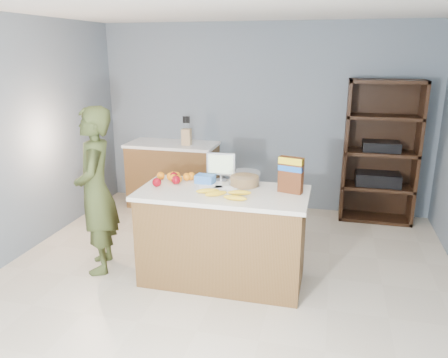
% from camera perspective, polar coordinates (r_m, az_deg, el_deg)
% --- Properties ---
extents(floor, '(4.50, 5.00, 0.02)m').
position_cam_1_polar(floor, '(4.12, -1.22, -14.86)').
color(floor, beige).
rests_on(floor, ground).
extents(walls, '(4.52, 5.02, 2.51)m').
position_cam_1_polar(walls, '(3.55, -1.38, 8.56)').
color(walls, slate).
rests_on(walls, ground).
extents(counter_peninsula, '(1.56, 0.76, 0.90)m').
position_cam_1_polar(counter_peninsula, '(4.18, -0.17, -7.90)').
color(counter_peninsula, brown).
rests_on(counter_peninsula, ground).
extents(back_cabinet, '(1.24, 0.62, 0.90)m').
position_cam_1_polar(back_cabinet, '(6.21, -6.63, 0.63)').
color(back_cabinet, brown).
rests_on(back_cabinet, ground).
extents(shelving_unit, '(0.90, 0.40, 1.80)m').
position_cam_1_polar(shelving_unit, '(5.91, 19.68, 3.06)').
color(shelving_unit, black).
rests_on(shelving_unit, ground).
extents(person, '(0.60, 0.71, 1.65)m').
position_cam_1_polar(person, '(4.43, -16.37, -1.52)').
color(person, '#39441F').
rests_on(person, ground).
extents(knife_block, '(0.12, 0.10, 0.31)m').
position_cam_1_polar(knife_block, '(5.94, -4.91, 5.57)').
color(knife_block, tan).
rests_on(knife_block, back_cabinet).
extents(envelopes, '(0.38, 0.18, 0.00)m').
position_cam_1_polar(envelopes, '(4.11, -0.75, -1.06)').
color(envelopes, white).
rests_on(envelopes, counter_peninsula).
extents(bananas, '(0.51, 0.22, 0.05)m').
position_cam_1_polar(bananas, '(3.85, 0.06, -1.93)').
color(bananas, yellow).
rests_on(bananas, counter_peninsula).
extents(apples, '(0.23, 0.31, 0.09)m').
position_cam_1_polar(apples, '(4.23, -7.20, -0.07)').
color(apples, maroon).
rests_on(apples, counter_peninsula).
extents(oranges, '(0.38, 0.20, 0.08)m').
position_cam_1_polar(oranges, '(4.34, -6.28, 0.30)').
color(oranges, orange).
rests_on(oranges, counter_peninsula).
extents(blue_carton, '(0.19, 0.14, 0.08)m').
position_cam_1_polar(blue_carton, '(4.23, -2.49, 0.01)').
color(blue_carton, blue).
rests_on(blue_carton, counter_peninsula).
extents(salad_bowl, '(0.30, 0.30, 0.13)m').
position_cam_1_polar(salad_bowl, '(4.16, 2.70, -0.05)').
color(salad_bowl, '#267219').
rests_on(salad_bowl, counter_peninsula).
extents(tv, '(0.28, 0.12, 0.28)m').
position_cam_1_polar(tv, '(4.27, -0.40, 1.82)').
color(tv, silver).
rests_on(tv, counter_peninsula).
extents(cereal_box, '(0.23, 0.13, 0.33)m').
position_cam_1_polar(cereal_box, '(3.95, 8.73, 0.89)').
color(cereal_box, '#592B14').
rests_on(cereal_box, counter_peninsula).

